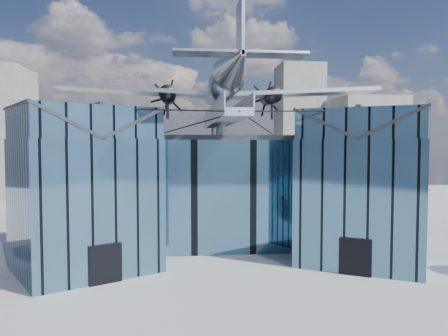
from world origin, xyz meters
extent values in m
plane|color=gray|center=(0.00, 0.00, 0.00)|extent=(120.00, 120.00, 0.00)
cube|color=teal|center=(0.00, 9.00, 4.75)|extent=(28.00, 14.00, 9.50)
cube|color=#24262B|center=(0.00, 9.00, 9.70)|extent=(28.00, 14.00, 0.40)
cube|color=teal|center=(-10.50, -1.00, 4.75)|extent=(11.79, 11.43, 9.50)
cube|color=teal|center=(-10.50, -1.00, 10.60)|extent=(11.56, 11.20, 2.20)
cube|color=#24262B|center=(-12.45, -2.12, 10.60)|extent=(7.98, 9.23, 2.40)
cube|color=#24262B|center=(-8.55, 0.12, 10.60)|extent=(7.98, 9.23, 2.40)
cube|color=#24262B|center=(-10.50, -1.00, 11.75)|extent=(4.30, 7.10, 0.18)
cube|color=black|center=(-8.48, -4.51, 1.30)|extent=(2.03, 1.32, 2.60)
cube|color=black|center=(-6.60, 1.25, 4.75)|extent=(0.34, 0.34, 9.50)
cube|color=teal|center=(10.50, -1.00, 4.75)|extent=(11.79, 11.43, 9.50)
cube|color=teal|center=(10.50, -1.00, 10.60)|extent=(11.56, 11.20, 2.20)
cube|color=#24262B|center=(8.55, 0.12, 10.60)|extent=(7.98, 9.23, 2.40)
cube|color=#24262B|center=(12.45, -2.12, 10.60)|extent=(7.98, 9.23, 2.40)
cube|color=#24262B|center=(10.50, -1.00, 11.75)|extent=(4.30, 7.10, 0.18)
cube|color=black|center=(8.48, -4.51, 1.30)|extent=(2.03, 1.32, 2.60)
cube|color=black|center=(6.60, 1.25, 4.75)|extent=(0.34, 0.34, 9.50)
cube|color=#969BA2|center=(0.00, 3.50, 11.10)|extent=(1.80, 21.00, 0.50)
cube|color=#969BA2|center=(-0.90, 3.50, 11.75)|extent=(0.08, 21.00, 1.10)
cube|color=#969BA2|center=(0.90, 3.50, 11.75)|extent=(0.08, 21.00, 1.10)
cylinder|color=#969BA2|center=(0.00, 13.00, 10.43)|extent=(0.44, 0.44, 1.35)
cylinder|color=#969BA2|center=(0.00, 7.00, 10.43)|extent=(0.44, 0.44, 1.35)
cylinder|color=#969BA2|center=(0.00, 3.00, 10.43)|extent=(0.44, 0.44, 1.35)
cylinder|color=#969BA2|center=(0.00, 4.00, 12.05)|extent=(0.70, 0.70, 1.40)
cylinder|color=black|center=(-5.25, -4.00, 11.40)|extent=(10.55, 6.08, 0.69)
cylinder|color=black|center=(5.25, -4.00, 11.40)|extent=(10.55, 6.08, 0.69)
cylinder|color=black|center=(-3.00, 1.50, 10.55)|extent=(6.09, 17.04, 1.19)
cylinder|color=black|center=(3.00, 1.50, 10.55)|extent=(6.09, 17.04, 1.19)
cylinder|color=#9EA4AA|center=(0.00, 4.00, 14.00)|extent=(2.50, 11.00, 2.50)
sphere|color=#9EA4AA|center=(0.00, 9.50, 14.00)|extent=(2.50, 2.50, 2.50)
cube|color=black|center=(0.00, 8.50, 14.69)|extent=(1.60, 1.40, 0.50)
cone|color=#9EA4AA|center=(0.00, -5.00, 14.30)|extent=(2.50, 7.00, 2.50)
cube|color=#9EA4AA|center=(0.00, -7.30, 15.90)|extent=(0.18, 2.40, 3.40)
cube|color=#9EA4AA|center=(0.00, -7.20, 14.50)|extent=(8.00, 1.80, 0.14)
cube|color=#9EA4AA|center=(-7.00, 5.00, 13.70)|extent=(14.00, 3.20, 1.08)
cylinder|color=black|center=(-4.60, 5.60, 13.45)|extent=(1.44, 3.20, 1.44)
cone|color=black|center=(-4.60, 7.40, 13.45)|extent=(0.70, 0.70, 0.70)
cube|color=black|center=(-4.60, 7.55, 13.45)|extent=(1.05, 0.06, 3.33)
cube|color=black|center=(-4.60, 7.55, 13.45)|extent=(2.53, 0.06, 2.53)
cube|color=black|center=(-4.60, 7.55, 13.45)|extent=(3.33, 0.06, 1.05)
cylinder|color=black|center=(-4.60, 5.00, 12.22)|extent=(0.24, 0.24, 1.75)
cube|color=#9EA4AA|center=(7.00, 5.00, 13.70)|extent=(14.00, 3.20, 1.08)
cylinder|color=black|center=(4.60, 5.60, 13.45)|extent=(1.44, 3.20, 1.44)
cone|color=black|center=(4.60, 7.40, 13.45)|extent=(0.70, 0.70, 0.70)
cube|color=black|center=(4.60, 7.55, 13.45)|extent=(1.05, 0.06, 3.33)
cube|color=black|center=(4.60, 7.55, 13.45)|extent=(2.53, 0.06, 2.53)
cube|color=black|center=(4.60, 7.55, 13.45)|extent=(3.33, 0.06, 1.05)
cylinder|color=black|center=(4.60, 5.00, 12.22)|extent=(0.24, 0.24, 1.75)
cube|color=gray|center=(32.00, 48.00, 9.00)|extent=(12.00, 14.00, 18.00)
cube|color=gray|center=(-20.00, 55.00, 7.00)|extent=(14.00, 10.00, 14.00)
cube|color=gray|center=(22.00, 58.00, 13.00)|extent=(9.00, 9.00, 26.00)
camera|label=1|loc=(-3.70, -33.27, 9.06)|focal=35.00mm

